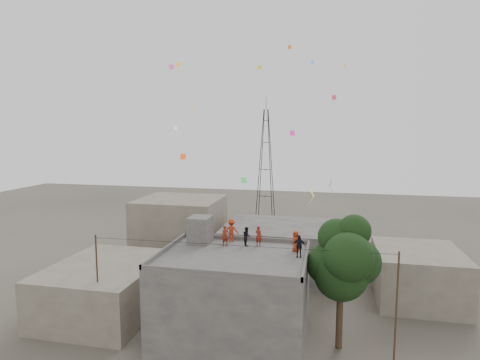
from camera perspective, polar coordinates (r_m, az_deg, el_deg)
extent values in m
plane|color=#3F3B34|center=(30.33, -0.94, -21.73)|extent=(140.00, 140.00, 0.00)
cube|color=#454240|center=(29.00, -0.96, -16.53)|extent=(10.00, 8.00, 6.00)
cube|color=#514E4C|center=(27.92, -0.97, -10.79)|extent=(10.00, 8.00, 0.10)
cube|color=#454240|center=(31.53, 0.70, -8.30)|extent=(10.00, 0.15, 0.30)
cube|color=#454240|center=(24.26, -3.18, -13.11)|extent=(10.00, 0.15, 0.30)
cube|color=#454240|center=(27.19, 9.37, -10.94)|extent=(0.15, 8.00, 0.30)
cube|color=#454240|center=(29.35, -10.50, -9.60)|extent=(0.15, 8.00, 0.30)
cube|color=#454240|center=(30.88, -5.67, -7.04)|extent=(1.60, 1.80, 2.00)
cube|color=#655B4F|center=(35.07, -18.49, -14.38)|extent=(8.00, 10.00, 4.00)
cube|color=#454240|center=(41.85, 6.28, -9.78)|extent=(12.00, 9.00, 5.00)
cube|color=#655B4F|center=(46.22, -8.49, -6.90)|extent=(9.00, 8.00, 7.00)
cube|color=#655B4F|center=(38.73, 23.95, -12.24)|extent=(7.00, 8.00, 4.40)
cylinder|color=black|center=(29.23, 13.95, -18.71)|extent=(0.44, 0.44, 4.00)
cylinder|color=black|center=(28.67, 14.36, -15.75)|extent=(0.64, 0.91, 2.14)
sphere|color=black|center=(27.99, 14.15, -12.80)|extent=(3.60, 3.60, 3.60)
sphere|color=black|center=(28.08, 16.47, -11.09)|extent=(3.00, 3.00, 3.00)
sphere|color=black|center=(28.32, 12.29, -11.65)|extent=(2.80, 2.80, 2.80)
sphere|color=black|center=(26.81, 15.16, -10.58)|extent=(3.20, 3.20, 3.20)
sphere|color=black|center=(28.19, 13.62, -7.96)|extent=(2.60, 2.60, 2.60)
sphere|color=black|center=(27.80, 15.96, -6.97)|extent=(2.20, 2.20, 2.20)
cylinder|color=black|center=(30.95, -19.58, -14.00)|extent=(0.12, 0.12, 7.40)
cylinder|color=black|center=(27.48, 21.35, -16.84)|extent=(0.12, 0.12, 7.40)
cylinder|color=black|center=(26.31, -0.54, -9.30)|extent=(20.00, 0.52, 0.02)
cylinder|color=black|center=(66.16, 2.82, 2.22)|extent=(1.27, 1.27, 18.01)
cylinder|color=black|center=(65.89, 4.28, 2.19)|extent=(1.27, 1.27, 18.01)
cylinder|color=black|center=(67.57, 4.48, 2.31)|extent=(1.27, 1.27, 18.01)
cylinder|color=black|center=(67.83, 3.06, 2.34)|extent=(1.27, 1.27, 18.01)
cube|color=black|center=(67.53, 3.62, -2.30)|extent=(2.36, 0.08, 0.08)
cube|color=black|center=(67.53, 3.62, -2.30)|extent=(0.08, 2.36, 0.08)
cube|color=black|center=(66.94, 3.65, 1.50)|extent=(1.81, 0.08, 0.08)
cube|color=black|center=(66.94, 3.65, 1.50)|extent=(0.08, 1.81, 0.08)
cube|color=black|center=(66.65, 3.69, 5.35)|extent=(1.26, 0.08, 0.08)
cube|color=black|center=(66.65, 3.69, 5.35)|extent=(0.08, 1.26, 0.08)
cube|color=black|center=(66.64, 3.71, 8.45)|extent=(0.82, 0.08, 0.08)
cube|color=black|center=(66.64, 3.71, 8.45)|extent=(0.08, 0.82, 0.08)
cylinder|color=black|center=(66.76, 3.73, 10.85)|extent=(0.08, 0.08, 2.00)
imported|color=maroon|center=(29.97, 2.65, -7.94)|extent=(0.64, 0.54, 1.50)
imported|color=#A42D12|center=(28.89, 7.94, -8.62)|extent=(0.81, 0.85, 1.46)
imported|color=black|center=(30.07, 0.96, -7.99)|extent=(0.78, 0.85, 1.40)
imported|color=black|center=(27.66, 8.37, -9.28)|extent=(0.92, 0.43, 1.53)
imported|color=#AB2F13|center=(31.05, -1.23, -7.16)|extent=(1.16, 0.70, 1.75)
imported|color=maroon|center=(29.95, -2.11, -7.94)|extent=(0.66, 0.61, 1.51)
plane|color=#FC4F1A|center=(36.27, -8.11, 3.32)|extent=(0.54, 0.16, 0.52)
plane|color=#FF28A6|center=(34.98, 7.46, 6.63)|extent=(0.45, 0.25, 0.44)
plane|color=yellow|center=(41.20, 2.80, 15.71)|extent=(0.50, 0.48, 0.32)
plane|color=blue|center=(32.05, 12.76, -0.47)|extent=(0.21, 0.53, 0.50)
plane|color=white|center=(36.50, -9.17, 7.34)|extent=(0.33, 0.45, 0.39)
plane|color=#D55A17|center=(43.09, 7.08, 18.26)|extent=(0.35, 0.32, 0.37)
plane|color=green|center=(30.73, 0.55, -0.04)|extent=(0.51, 0.45, 0.42)
plane|color=#D63251|center=(37.74, 13.23, 11.37)|extent=(0.42, 0.19, 0.39)
plane|color=gold|center=(29.26, -8.78, 15.90)|extent=(0.40, 0.24, 0.33)
plane|color=#4E99EB|center=(42.45, 10.28, 16.16)|extent=(0.29, 0.19, 0.33)
plane|color=#FD50BD|center=(35.67, -9.71, 15.57)|extent=(0.44, 0.20, 0.40)
plane|color=#CDE833|center=(27.05, 10.20, -1.78)|extent=(0.25, 0.59, 0.53)
plane|color=orange|center=(41.98, 14.71, 15.54)|extent=(0.16, 0.32, 0.32)
plane|color=orange|center=(28.97, -6.76, 10.27)|extent=(0.35, 0.44, 0.35)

